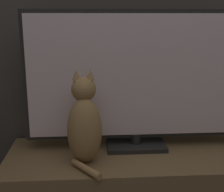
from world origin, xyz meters
The scene contains 2 objects.
tv centered at (0.03, 1.03, 0.87)m, with size 1.03×0.17×0.65m.
cat centered at (-0.21, 0.89, 0.71)m, with size 0.15×0.25×0.40m.
Camera 1 is at (-0.18, -0.37, 1.15)m, focal length 50.00 mm.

